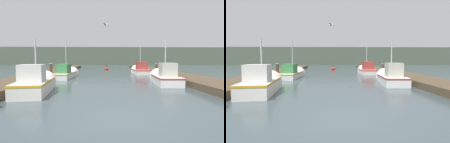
% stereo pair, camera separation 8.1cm
% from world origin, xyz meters
% --- Properties ---
extents(ground_plane, '(200.00, 200.00, 0.00)m').
position_xyz_m(ground_plane, '(0.00, 0.00, 0.00)').
color(ground_plane, '#38474C').
extents(dock_left, '(2.86, 40.00, 0.41)m').
position_xyz_m(dock_left, '(-6.47, 16.00, 0.21)').
color(dock_left, '#4C3D2B').
rests_on(dock_left, ground_plane).
extents(dock_right, '(2.86, 40.00, 0.41)m').
position_xyz_m(dock_right, '(6.47, 16.00, 0.21)').
color(dock_right, '#4C3D2B').
rests_on(dock_right, ground_plane).
extents(distant_shore_ridge, '(120.00, 16.00, 5.23)m').
position_xyz_m(distant_shore_ridge, '(0.00, 60.57, 2.62)').
color(distant_shore_ridge, '#4C5647').
rests_on(distant_shore_ridge, ground_plane).
extents(fishing_boat_0, '(1.94, 5.19, 3.30)m').
position_xyz_m(fishing_boat_0, '(-4.20, 5.43, 0.50)').
color(fishing_boat_0, silver).
rests_on(fishing_boat_0, ground_plane).
extents(fishing_boat_1, '(1.92, 4.90, 3.69)m').
position_xyz_m(fishing_boat_1, '(4.10, 8.92, 0.47)').
color(fishing_boat_1, silver).
rests_on(fishing_boat_1, ground_plane).
extents(fishing_boat_2, '(1.68, 5.98, 4.12)m').
position_xyz_m(fishing_boat_2, '(-4.09, 13.98, 0.43)').
color(fishing_boat_2, silver).
rests_on(fishing_boat_2, ground_plane).
extents(fishing_boat_3, '(1.74, 4.33, 4.61)m').
position_xyz_m(fishing_boat_3, '(4.07, 18.51, 0.47)').
color(fishing_boat_3, silver).
rests_on(fishing_boat_3, ground_plane).
extents(mooring_piling_0, '(0.28, 0.28, 1.32)m').
position_xyz_m(mooring_piling_0, '(5.12, 14.85, 0.67)').
color(mooring_piling_0, '#473523').
rests_on(mooring_piling_0, ground_plane).
extents(mooring_piling_2, '(0.30, 0.30, 1.43)m').
position_xyz_m(mooring_piling_2, '(-5.04, 11.78, 0.72)').
color(mooring_piling_2, '#473523').
rests_on(mooring_piling_2, ground_plane).
extents(mooring_piling_3, '(0.25, 0.25, 1.09)m').
position_xyz_m(mooring_piling_3, '(5.17, 12.15, 0.55)').
color(mooring_piling_3, '#473523').
rests_on(mooring_piling_3, ground_plane).
extents(channel_buoy, '(0.63, 0.63, 1.13)m').
position_xyz_m(channel_buoy, '(0.10, 26.86, 0.18)').
color(channel_buoy, red).
rests_on(channel_buoy, ground_plane).
extents(seagull_lead, '(0.31, 0.56, 0.12)m').
position_xyz_m(seagull_lead, '(-0.37, 5.35, 3.73)').
color(seagull_lead, white).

